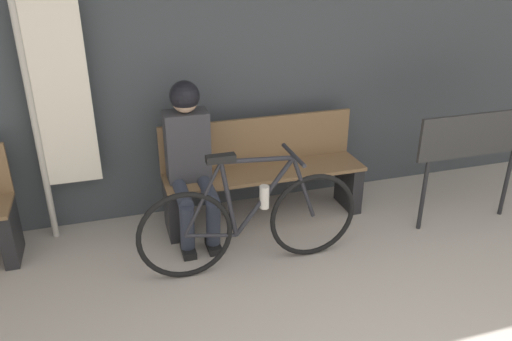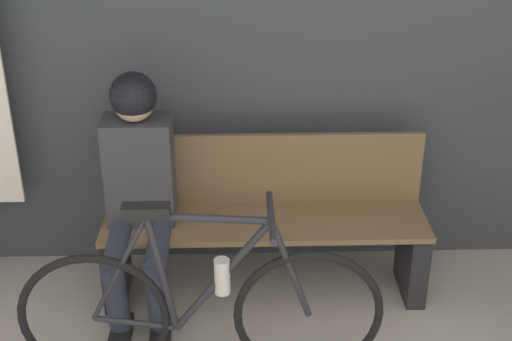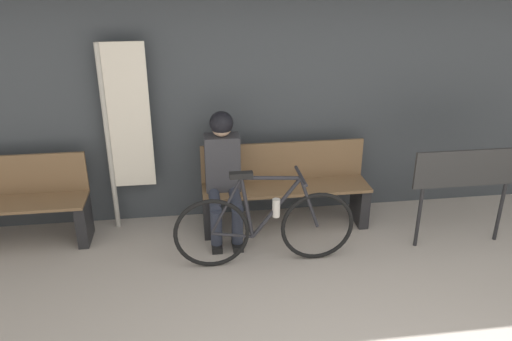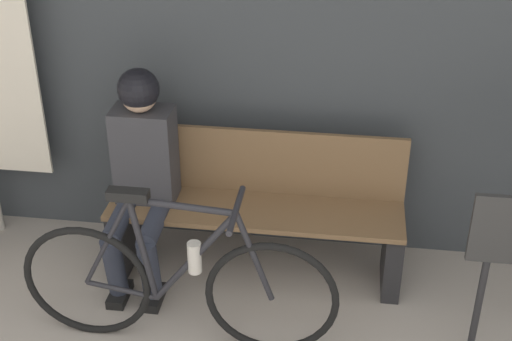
{
  "view_description": "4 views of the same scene",
  "coord_description": "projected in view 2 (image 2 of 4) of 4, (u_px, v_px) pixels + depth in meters",
  "views": [
    {
      "loc": [
        -1.35,
        -1.04,
        2.18
      ],
      "look_at": [
        -0.3,
        2.35,
        0.58
      ],
      "focal_mm": 35.0,
      "sensor_mm": 36.0,
      "label": 1
    },
    {
      "loc": [
        -0.29,
        -0.62,
        2.36
      ],
      "look_at": [
        -0.21,
        2.24,
        0.92
      ],
      "focal_mm": 50.0,
      "sensor_mm": 36.0,
      "label": 2
    },
    {
      "loc": [
        -1.08,
        -1.92,
        2.59
      ],
      "look_at": [
        -0.5,
        2.3,
        0.77
      ],
      "focal_mm": 35.0,
      "sensor_mm": 36.0,
      "label": 3
    },
    {
      "loc": [
        0.32,
        -0.82,
        2.65
      ],
      "look_at": [
        -0.11,
        2.34,
        0.85
      ],
      "focal_mm": 50.0,
      "sensor_mm": 36.0,
      "label": 4
    }
  ],
  "objects": [
    {
      "name": "person_seated",
      "position": [
        138.0,
        181.0,
        3.53
      ],
      "size": [
        0.34,
        0.6,
        1.27
      ],
      "color": "#2D3342",
      "rests_on": "ground_plane"
    },
    {
      "name": "park_bench_near",
      "position": [
        265.0,
        223.0,
        3.78
      ],
      "size": [
        1.69,
        0.42,
        0.86
      ],
      "color": "brown",
      "rests_on": "ground_plane"
    },
    {
      "name": "bicycle",
      "position": [
        202.0,
        309.0,
        3.18
      ],
      "size": [
        1.64,
        0.4,
        0.91
      ],
      "color": "black",
      "rests_on": "ground_plane"
    }
  ]
}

